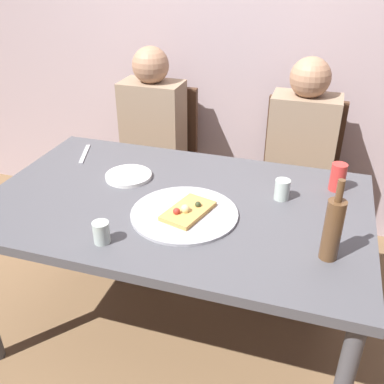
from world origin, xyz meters
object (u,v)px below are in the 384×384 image
(table_knife, at_px, (85,154))
(pizza_slice_last, at_px, (188,211))
(chair_right, at_px, (299,169))
(guest_in_beanie, at_px, (299,160))
(plate_stack, at_px, (129,176))
(chair_left, at_px, (158,151))
(pizza_tray, at_px, (184,214))
(tumbler_far, at_px, (282,190))
(tumbler_near, at_px, (101,232))
(guest_in_sweater, at_px, (148,141))
(dining_table, at_px, (176,214))
(wine_bottle, at_px, (333,229))
(soda_can, at_px, (338,177))

(table_knife, bearing_deg, pizza_slice_last, 40.41)
(chair_right, height_order, guest_in_beanie, guest_in_beanie)
(plate_stack, distance_m, guest_in_beanie, 0.95)
(table_knife, relative_size, chair_left, 0.24)
(pizza_tray, xyz_separation_m, tumbler_far, (0.35, 0.24, 0.04))
(pizza_slice_last, relative_size, tumbler_near, 3.01)
(guest_in_beanie, bearing_deg, tumbler_near, 61.36)
(table_knife, bearing_deg, chair_right, 100.17)
(plate_stack, bearing_deg, pizza_tray, -33.11)
(guest_in_beanie, bearing_deg, pizza_tray, 65.88)
(pizza_slice_last, relative_size, guest_in_beanie, 0.21)
(tumbler_near, distance_m, table_knife, 0.79)
(pizza_slice_last, relative_size, plate_stack, 1.17)
(pizza_tray, bearing_deg, chair_right, 69.25)
(guest_in_sweater, bearing_deg, dining_table, 120.61)
(pizza_slice_last, distance_m, tumbler_near, 0.35)
(tumbler_far, bearing_deg, plate_stack, -178.38)
(tumbler_near, xyz_separation_m, plate_stack, (-0.12, 0.48, -0.03))
(tumbler_near, height_order, chair_left, chair_left)
(pizza_tray, xyz_separation_m, plate_stack, (-0.34, 0.22, 0.00))
(wine_bottle, height_order, chair_left, wine_bottle)
(pizza_slice_last, distance_m, wine_bottle, 0.55)
(pizza_slice_last, xyz_separation_m, tumbler_far, (0.33, 0.25, 0.02))
(pizza_tray, distance_m, pizza_slice_last, 0.02)
(wine_bottle, height_order, guest_in_sweater, guest_in_sweater)
(chair_right, bearing_deg, pizza_slice_last, 70.03)
(guest_in_beanie, bearing_deg, pizza_slice_last, 66.77)
(pizza_tray, relative_size, table_knife, 1.93)
(chair_right, distance_m, guest_in_beanie, 0.20)
(pizza_slice_last, distance_m, guest_in_sweater, 0.99)
(dining_table, height_order, tumbler_far, tumbler_far)
(tumbler_far, height_order, guest_in_sweater, guest_in_sweater)
(plate_stack, relative_size, chair_right, 0.23)
(pizza_tray, bearing_deg, wine_bottle, -11.03)
(pizza_slice_last, relative_size, table_knife, 1.12)
(tumbler_near, xyz_separation_m, guest_in_beanie, (0.60, 1.09, -0.12))
(pizza_tray, xyz_separation_m, guest_in_beanie, (0.37, 0.83, -0.09))
(pizza_slice_last, distance_m, chair_right, 1.08)
(pizza_slice_last, bearing_deg, wine_bottle, -11.14)
(table_knife, bearing_deg, tumbler_far, 62.14)
(tumbler_near, xyz_separation_m, chair_left, (-0.28, 1.24, -0.25))
(guest_in_beanie, bearing_deg, tumbler_far, 87.50)
(wine_bottle, xyz_separation_m, chair_left, (-1.06, 1.09, -0.33))
(tumbler_near, bearing_deg, plate_stack, 103.98)
(dining_table, bearing_deg, plate_stack, 155.10)
(dining_table, distance_m, pizza_tray, 0.14)
(chair_left, xyz_separation_m, guest_in_beanie, (0.88, -0.15, 0.13))
(soda_can, relative_size, chair_left, 0.14)
(tumbler_far, xyz_separation_m, guest_in_sweater, (-0.85, 0.59, -0.13))
(tumbler_near, xyz_separation_m, table_knife, (-0.44, 0.65, -0.04))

